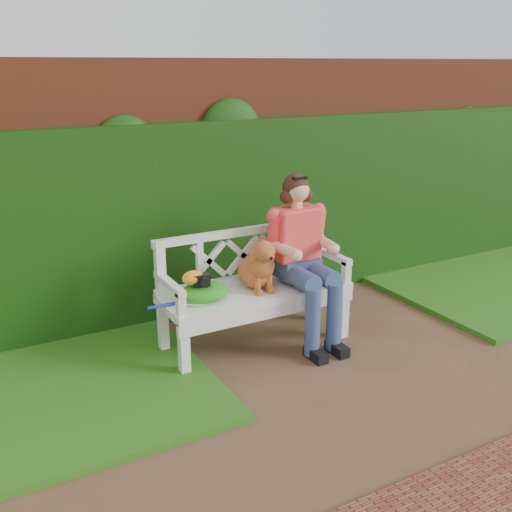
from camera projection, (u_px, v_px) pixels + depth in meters
ground at (380, 374)px, 4.36m from camera, size 60.00×60.00×0.00m
brick_wall at (255, 182)px, 5.61m from camera, size 10.00×0.30×2.20m
ivy_hedge at (266, 212)px, 5.50m from camera, size 10.00×0.18×1.70m
grass_left at (13, 398)px, 4.00m from camera, size 2.60×2.00×0.05m
grass_right at (504, 279)px, 6.21m from camera, size 2.60×2.00×0.05m
garden_bench at (256, 317)px, 4.74m from camera, size 1.62×0.73×0.48m
seated_woman at (299, 262)px, 4.77m from camera, size 0.74×0.86×1.30m
dog at (257, 263)px, 4.61m from camera, size 0.36×0.43×0.42m
tennis_racket at (194, 299)px, 4.42m from camera, size 0.60×0.39×0.03m
green_bag at (203, 292)px, 4.42m from camera, size 0.41×0.33×0.13m
camera_item at (201, 279)px, 4.37m from camera, size 0.15×0.13×0.08m
baseball_glove at (193, 278)px, 4.37m from camera, size 0.17×0.13×0.11m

